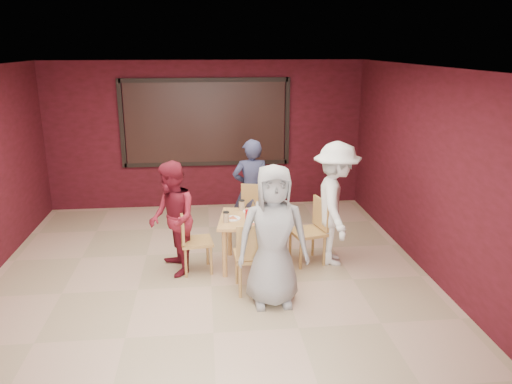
{
  "coord_description": "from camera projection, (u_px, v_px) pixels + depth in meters",
  "views": [
    {
      "loc": [
        -0.04,
        -6.0,
        3.08
      ],
      "look_at": [
        0.65,
        0.58,
        1.11
      ],
      "focal_mm": 35.0,
      "sensor_mm": 36.0,
      "label": 1
    }
  ],
  "objects": [
    {
      "name": "diner_left",
      "position": [
        172.0,
        219.0,
        6.79
      ],
      "size": [
        0.78,
        0.9,
        1.58
      ],
      "primitive_type": "imported",
      "rotation": [
        0.0,
        0.0,
        -1.31
      ],
      "color": "maroon",
      "rests_on": "floor"
    },
    {
      "name": "diner_right",
      "position": [
        336.0,
        204.0,
        7.09
      ],
      "size": [
        0.82,
        1.24,
        1.79
      ],
      "primitive_type": "imported",
      "rotation": [
        0.0,
        0.0,
        1.43
      ],
      "color": "white",
      "rests_on": "floor"
    },
    {
      "name": "window_blinds",
      "position": [
        206.0,
        123.0,
        9.42
      ],
      "size": [
        3.0,
        0.02,
        1.5
      ],
      "primitive_type": "cube",
      "color": "black"
    },
    {
      "name": "chair_back",
      "position": [
        255.0,
        212.0,
        7.81
      ],
      "size": [
        0.56,
        0.56,
        0.97
      ],
      "color": "tan",
      "rests_on": "floor"
    },
    {
      "name": "chair_right",
      "position": [
        313.0,
        227.0,
        7.2
      ],
      "size": [
        0.55,
        0.55,
        0.95
      ],
      "color": "tan",
      "rests_on": "floor"
    },
    {
      "name": "chair_front",
      "position": [
        254.0,
        253.0,
        6.28
      ],
      "size": [
        0.49,
        0.49,
        0.97
      ],
      "color": "tan",
      "rests_on": "floor"
    },
    {
      "name": "diner_back",
      "position": [
        251.0,
        190.0,
        7.99
      ],
      "size": [
        0.61,
        0.41,
        1.66
      ],
      "primitive_type": "imported",
      "rotation": [
        0.0,
        0.0,
        3.16
      ],
      "color": "#2E3252",
      "rests_on": "floor"
    },
    {
      "name": "chair_left",
      "position": [
        191.0,
        238.0,
        6.89
      ],
      "size": [
        0.48,
        0.48,
        0.89
      ],
      "color": "tan",
      "rests_on": "floor"
    },
    {
      "name": "diner_front",
      "position": [
        273.0,
        236.0,
        5.94
      ],
      "size": [
        0.86,
        0.56,
        1.75
      ],
      "primitive_type": "imported",
      "rotation": [
        0.0,
        0.0,
        0.01
      ],
      "color": "#999999",
      "rests_on": "floor"
    },
    {
      "name": "dining_table",
      "position": [
        253.0,
        224.0,
        7.03
      ],
      "size": [
        1.04,
        1.04,
        0.88
      ],
      "color": "tan",
      "rests_on": "floor"
    },
    {
      "name": "floor",
      "position": [
        211.0,
        286.0,
        6.6
      ],
      "size": [
        7.0,
        7.0,
        0.0
      ],
      "primitive_type": "plane",
      "color": "tan",
      "rests_on": "ground"
    }
  ]
}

